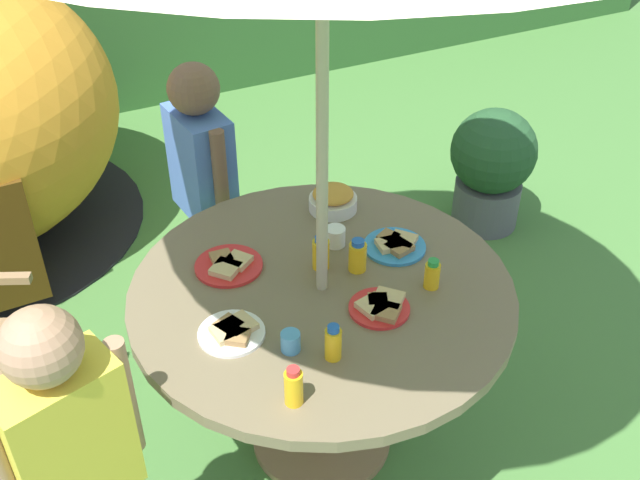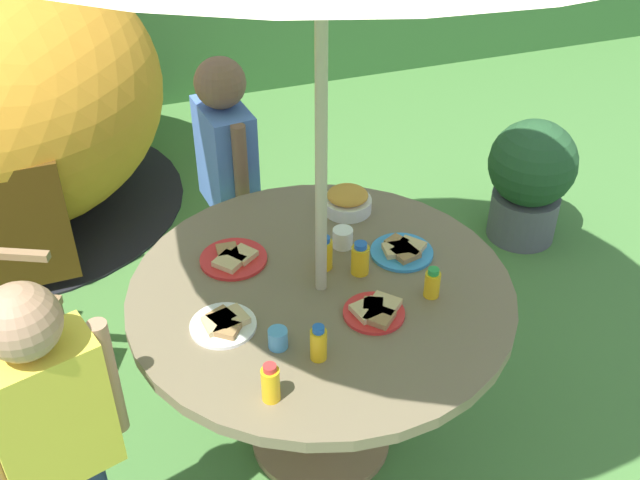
{
  "view_description": "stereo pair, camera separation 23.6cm",
  "coord_description": "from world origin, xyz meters",
  "px_view_note": "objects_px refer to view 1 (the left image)",
  "views": [
    {
      "loc": [
        -0.83,
        -1.69,
        2.32
      ],
      "look_at": [
        0.0,
        0.02,
        0.92
      ],
      "focal_mm": 42.68,
      "sensor_mm": 36.0,
      "label": 1
    },
    {
      "loc": [
        -0.61,
        -1.78,
        2.32
      ],
      "look_at": [
        0.0,
        0.02,
        0.92
      ],
      "focal_mm": 42.68,
      "sensor_mm": 36.0,
      "label": 2
    }
  ],
  "objects_px": {
    "cup_near": "(291,342)",
    "garden_table": "(322,319)",
    "potted_plant": "(492,165)",
    "juice_bottle_near_left": "(294,387)",
    "child_in_blue_shirt": "(201,164)",
    "juice_bottle_far_right": "(358,256)",
    "plate_mid_left": "(395,245)",
    "juice_bottle_mid_right": "(321,253)",
    "plate_near_right": "(229,265)",
    "plate_far_left": "(381,306)",
    "child_in_yellow_shirt": "(68,438)",
    "plate_front_edge": "(232,331)",
    "juice_bottle_center_front": "(432,275)",
    "cup_far": "(335,236)",
    "juice_bottle_center_back": "(333,343)",
    "snack_bowl": "(333,200)"
  },
  "relations": [
    {
      "from": "plate_far_left",
      "to": "juice_bottle_mid_right",
      "type": "height_order",
      "value": "juice_bottle_mid_right"
    },
    {
      "from": "cup_near",
      "to": "garden_table",
      "type": "bearing_deg",
      "value": 46.2
    },
    {
      "from": "juice_bottle_center_back",
      "to": "juice_bottle_mid_right",
      "type": "height_order",
      "value": "juice_bottle_mid_right"
    },
    {
      "from": "potted_plant",
      "to": "plate_mid_left",
      "type": "bearing_deg",
      "value": -142.39
    },
    {
      "from": "garden_table",
      "to": "plate_front_edge",
      "type": "bearing_deg",
      "value": -166.2
    },
    {
      "from": "child_in_yellow_shirt",
      "to": "plate_near_right",
      "type": "xyz_separation_m",
      "value": [
        0.62,
        0.49,
        0.01
      ]
    },
    {
      "from": "potted_plant",
      "to": "snack_bowl",
      "type": "bearing_deg",
      "value": -155.65
    },
    {
      "from": "potted_plant",
      "to": "juice_bottle_center_front",
      "type": "height_order",
      "value": "juice_bottle_center_front"
    },
    {
      "from": "juice_bottle_near_left",
      "to": "juice_bottle_center_front",
      "type": "relative_size",
      "value": 1.18
    },
    {
      "from": "snack_bowl",
      "to": "juice_bottle_mid_right",
      "type": "relative_size",
      "value": 1.44
    },
    {
      "from": "juice_bottle_far_right",
      "to": "garden_table",
      "type": "bearing_deg",
      "value": -167.55
    },
    {
      "from": "child_in_yellow_shirt",
      "to": "cup_far",
      "type": "height_order",
      "value": "child_in_yellow_shirt"
    },
    {
      "from": "snack_bowl",
      "to": "plate_far_left",
      "type": "height_order",
      "value": "snack_bowl"
    },
    {
      "from": "juice_bottle_center_front",
      "to": "juice_bottle_mid_right",
      "type": "bearing_deg",
      "value": 138.09
    },
    {
      "from": "potted_plant",
      "to": "juice_bottle_center_front",
      "type": "relative_size",
      "value": 6.11
    },
    {
      "from": "child_in_yellow_shirt",
      "to": "juice_bottle_mid_right",
      "type": "xyz_separation_m",
      "value": [
        0.9,
        0.36,
        0.05
      ]
    },
    {
      "from": "garden_table",
      "to": "juice_bottle_far_right",
      "type": "xyz_separation_m",
      "value": [
        0.15,
        0.03,
        0.19
      ]
    },
    {
      "from": "plate_near_right",
      "to": "cup_far",
      "type": "bearing_deg",
      "value": -6.03
    },
    {
      "from": "juice_bottle_center_front",
      "to": "cup_far",
      "type": "relative_size",
      "value": 1.51
    },
    {
      "from": "plate_far_left",
      "to": "plate_mid_left",
      "type": "xyz_separation_m",
      "value": [
        0.21,
        0.26,
        -0.0
      ]
    },
    {
      "from": "garden_table",
      "to": "cup_far",
      "type": "height_order",
      "value": "cup_far"
    },
    {
      "from": "garden_table",
      "to": "snack_bowl",
      "type": "distance_m",
      "value": 0.49
    },
    {
      "from": "potted_plant",
      "to": "juice_bottle_center_back",
      "type": "bearing_deg",
      "value": -141.34
    },
    {
      "from": "plate_near_right",
      "to": "juice_bottle_center_front",
      "type": "relative_size",
      "value": 2.15
    },
    {
      "from": "plate_front_edge",
      "to": "cup_far",
      "type": "relative_size",
      "value": 2.89
    },
    {
      "from": "juice_bottle_near_left",
      "to": "garden_table",
      "type": "bearing_deg",
      "value": 55.03
    },
    {
      "from": "potted_plant",
      "to": "plate_mid_left",
      "type": "relative_size",
      "value": 3.0
    },
    {
      "from": "plate_near_right",
      "to": "child_in_blue_shirt",
      "type": "bearing_deg",
      "value": 78.8
    },
    {
      "from": "child_in_yellow_shirt",
      "to": "plate_front_edge",
      "type": "xyz_separation_m",
      "value": [
        0.52,
        0.18,
        0.01
      ]
    },
    {
      "from": "juice_bottle_far_right",
      "to": "plate_front_edge",
      "type": "bearing_deg",
      "value": -166.6
    },
    {
      "from": "plate_mid_left",
      "to": "juice_bottle_mid_right",
      "type": "bearing_deg",
      "value": 176.57
    },
    {
      "from": "child_in_yellow_shirt",
      "to": "juice_bottle_far_right",
      "type": "bearing_deg",
      "value": -0.64
    },
    {
      "from": "child_in_blue_shirt",
      "to": "juice_bottle_far_right",
      "type": "distance_m",
      "value": 0.9
    },
    {
      "from": "child_in_blue_shirt",
      "to": "juice_bottle_mid_right",
      "type": "bearing_deg",
      "value": 3.8
    },
    {
      "from": "potted_plant",
      "to": "cup_far",
      "type": "relative_size",
      "value": 9.21
    },
    {
      "from": "child_in_blue_shirt",
      "to": "snack_bowl",
      "type": "relative_size",
      "value": 6.68
    },
    {
      "from": "cup_near",
      "to": "cup_far",
      "type": "relative_size",
      "value": 0.9
    },
    {
      "from": "potted_plant",
      "to": "juice_bottle_near_left",
      "type": "relative_size",
      "value": 5.17
    },
    {
      "from": "garden_table",
      "to": "juice_bottle_near_left",
      "type": "relative_size",
      "value": 10.01
    },
    {
      "from": "garden_table",
      "to": "plate_near_right",
      "type": "height_order",
      "value": "plate_near_right"
    },
    {
      "from": "snack_bowl",
      "to": "juice_bottle_near_left",
      "type": "relative_size",
      "value": 1.43
    },
    {
      "from": "plate_mid_left",
      "to": "garden_table",
      "type": "bearing_deg",
      "value": -166.12
    },
    {
      "from": "potted_plant",
      "to": "juice_bottle_mid_right",
      "type": "relative_size",
      "value": 5.24
    },
    {
      "from": "child_in_blue_shirt",
      "to": "plate_near_right",
      "type": "relative_size",
      "value": 5.23
    },
    {
      "from": "plate_near_right",
      "to": "juice_bottle_mid_right",
      "type": "distance_m",
      "value": 0.31
    },
    {
      "from": "child_in_blue_shirt",
      "to": "plate_far_left",
      "type": "xyz_separation_m",
      "value": [
        0.22,
        -1.07,
        0.0
      ]
    },
    {
      "from": "juice_bottle_center_front",
      "to": "cup_near",
      "type": "xyz_separation_m",
      "value": [
        -0.53,
        -0.07,
        -0.02
      ]
    },
    {
      "from": "juice_bottle_near_left",
      "to": "cup_near",
      "type": "distance_m",
      "value": 0.2
    },
    {
      "from": "potted_plant",
      "to": "juice_bottle_center_front",
      "type": "distance_m",
      "value": 1.59
    },
    {
      "from": "snack_bowl",
      "to": "juice_bottle_center_front",
      "type": "height_order",
      "value": "juice_bottle_center_front"
    }
  ]
}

